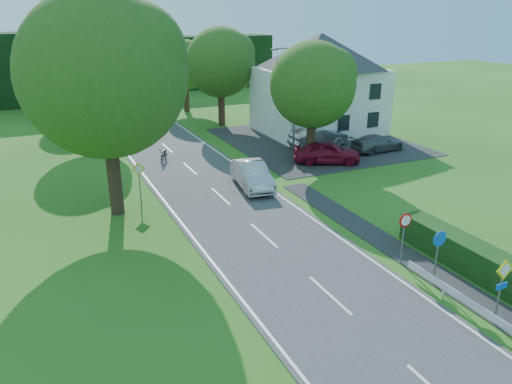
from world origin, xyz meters
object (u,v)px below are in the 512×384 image
parked_car_silver_a (319,137)px  parked_car_grey (377,143)px  parked_car_red (327,152)px  motorcycle (164,155)px  parasol (298,141)px  moving_car (252,175)px  streetlight (293,97)px  parked_car_silver_b (355,126)px

parked_car_silver_a → parked_car_grey: size_ratio=1.09×
parked_car_red → motorcycle: bearing=89.2°
parasol → moving_car: bearing=-138.2°
parked_car_grey → parasol: parasol is taller
parked_car_silver_a → parked_car_grey: parked_car_silver_a is taller
motorcycle → parked_car_grey: bearing=9.7°
moving_car → parked_car_grey: moving_car is taller
streetlight → parked_car_silver_a: bearing=23.1°
moving_car → parked_car_red: parked_car_red is taller
motorcycle → moving_car: bearing=-40.9°
motorcycle → parasol: 10.26m
parked_car_silver_a → parasol: parasol is taller
moving_car → parked_car_red: (7.03, 2.50, 0.01)m
streetlight → parasol: streetlight is taller
streetlight → parked_car_red: 4.77m
parked_car_red → parked_car_silver_b: 9.98m
motorcycle → parasol: size_ratio=0.98×
parked_car_red → parasol: bearing=33.9°
parked_car_grey → motorcycle: bearing=71.5°
parked_car_silver_a → parasol: 2.53m
parked_car_silver_a → parked_car_grey: 4.64m
moving_car → parked_car_silver_a: parked_car_silver_a is taller
parked_car_grey → parked_car_red: bearing=97.3°
streetlight → parked_car_grey: streetlight is taller
parked_car_grey → parasol: size_ratio=2.14×
streetlight → moving_car: bearing=-137.0°
motorcycle → parked_car_silver_a: 12.50m
motorcycle → parked_car_silver_a: (12.46, -1.00, 0.27)m
motorcycle → parked_car_silver_b: parked_car_silver_b is taller
streetlight → moving_car: (-5.70, -5.32, -3.62)m
moving_car → parasol: size_ratio=2.33×
motorcycle → parked_car_grey: (15.88, -4.13, 0.11)m
moving_car → motorcycle: size_ratio=2.38×
moving_car → parasol: bearing=49.6°
motorcycle → parked_car_silver_b: bearing=29.5°
moving_car → parked_car_silver_b: 17.08m
motorcycle → parked_car_grey: size_ratio=0.46×
motorcycle → parked_car_silver_a: size_ratio=0.42×
moving_car → parked_car_silver_a: 11.13m
moving_car → motorcycle: bearing=122.6°
motorcycle → parked_car_grey: parked_car_grey is taller
streetlight → motorcycle: streetlight is taller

